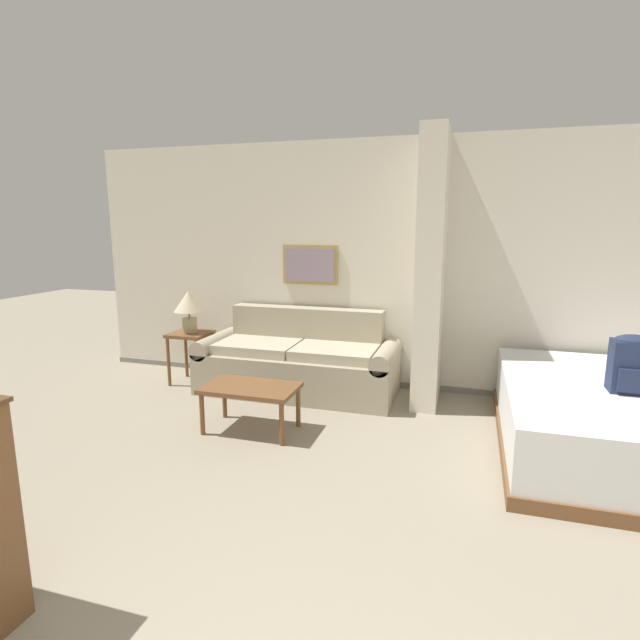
{
  "coord_description": "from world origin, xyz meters",
  "views": [
    {
      "loc": [
        0.42,
        -0.8,
        1.75
      ],
      "look_at": [
        -0.61,
        2.64,
        1.05
      ],
      "focal_mm": 28.0,
      "sensor_mm": 36.0,
      "label": 1
    }
  ],
  "objects_px": {
    "bed": "(628,421)",
    "backpack": "(632,363)",
    "coffee_table": "(251,391)",
    "table_lamp": "(189,305)",
    "couch": "(299,362)"
  },
  "relations": [
    {
      "from": "bed",
      "to": "table_lamp",
      "type": "bearing_deg",
      "value": 171.65
    },
    {
      "from": "table_lamp",
      "to": "backpack",
      "type": "relative_size",
      "value": 1.07
    },
    {
      "from": "coffee_table",
      "to": "backpack",
      "type": "height_order",
      "value": "backpack"
    },
    {
      "from": "table_lamp",
      "to": "bed",
      "type": "xyz_separation_m",
      "value": [
        4.11,
        -0.6,
        -0.61
      ]
    },
    {
      "from": "bed",
      "to": "backpack",
      "type": "bearing_deg",
      "value": -113.19
    },
    {
      "from": "backpack",
      "to": "couch",
      "type": "bearing_deg",
      "value": 164.35
    },
    {
      "from": "bed",
      "to": "backpack",
      "type": "xyz_separation_m",
      "value": [
        -0.05,
        -0.11,
        0.48
      ]
    },
    {
      "from": "coffee_table",
      "to": "backpack",
      "type": "xyz_separation_m",
      "value": [
        2.88,
        0.3,
        0.41
      ]
    },
    {
      "from": "coffee_table",
      "to": "table_lamp",
      "type": "height_order",
      "value": "table_lamp"
    },
    {
      "from": "table_lamp",
      "to": "bed",
      "type": "bearing_deg",
      "value": -8.35
    },
    {
      "from": "couch",
      "to": "bed",
      "type": "bearing_deg",
      "value": -13.28
    },
    {
      "from": "couch",
      "to": "bed",
      "type": "distance_m",
      "value": 2.96
    },
    {
      "from": "coffee_table",
      "to": "bed",
      "type": "xyz_separation_m",
      "value": [
        2.93,
        0.41,
        -0.08
      ]
    },
    {
      "from": "coffee_table",
      "to": "bed",
      "type": "distance_m",
      "value": 2.96
    },
    {
      "from": "couch",
      "to": "coffee_table",
      "type": "distance_m",
      "value": 1.09
    }
  ]
}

